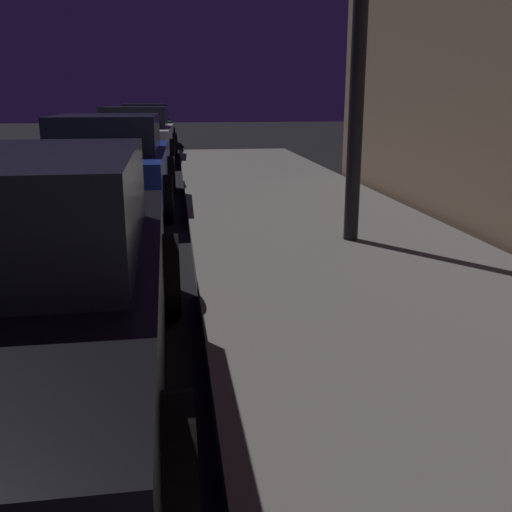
% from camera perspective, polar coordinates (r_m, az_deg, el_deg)
% --- Properties ---
extents(car_blue, '(2.00, 4.18, 1.43)m').
position_cam_1_polar(car_blue, '(9.40, -14.17, 8.88)').
color(car_blue, navy).
rests_on(car_blue, ground).
extents(car_white, '(2.22, 4.12, 1.43)m').
position_cam_1_polar(car_white, '(16.32, -11.70, 11.65)').
color(car_white, silver).
rests_on(car_white, ground).
extents(car_green, '(2.13, 4.41, 1.43)m').
position_cam_1_polar(car_green, '(21.90, -10.84, 12.63)').
color(car_green, '#19592D').
rests_on(car_green, ground).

